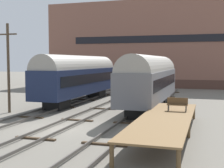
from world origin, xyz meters
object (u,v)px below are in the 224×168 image
train_car_navy (79,76)px  utility_pole (8,67)px  bench (177,104)px  train_car_grey (150,79)px

train_car_navy → utility_pole: utility_pole is taller
utility_pole → bench: bearing=-7.2°
utility_pole → train_car_navy: bearing=70.3°
utility_pole → train_car_grey: bearing=27.3°
train_car_grey → bench: (3.32, -7.85, -1.26)m
train_car_navy → bench: train_car_navy is taller
train_car_grey → train_car_navy: 8.86m
train_car_grey → bench: bearing=-67.1°
bench → utility_pole: utility_pole is taller
train_car_grey → bench: size_ratio=11.09×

